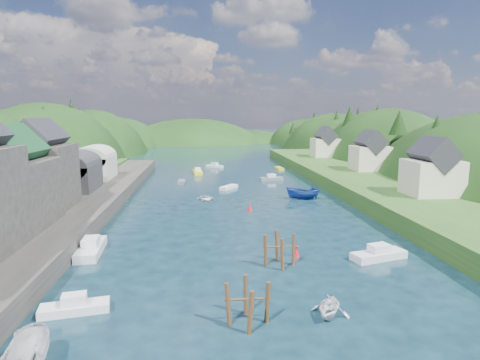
{
  "coord_description": "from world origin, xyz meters",
  "views": [
    {
      "loc": [
        -5.8,
        -31.7,
        13.79
      ],
      "look_at": [
        0.0,
        28.0,
        4.0
      ],
      "focal_mm": 30.0,
      "sensor_mm": 36.0,
      "label": 1
    }
  ],
  "objects": [
    {
      "name": "ground",
      "position": [
        0.0,
        50.0,
        0.0
      ],
      "size": [
        600.0,
        600.0,
        0.0
      ],
      "primitive_type": "plane",
      "color": "black",
      "rests_on": "ground"
    },
    {
      "name": "hillside_left",
      "position": [
        -45.0,
        75.0,
        -8.03
      ],
      "size": [
        44.0,
        245.56,
        52.0
      ],
      "color": "black",
      "rests_on": "ground"
    },
    {
      "name": "hillside_right",
      "position": [
        45.0,
        75.0,
        -7.41
      ],
      "size": [
        36.0,
        245.56,
        48.0
      ],
      "color": "black",
      "rests_on": "ground"
    },
    {
      "name": "far_hills",
      "position": [
        1.22,
        174.01,
        -10.8
      ],
      "size": [
        103.0,
        68.0,
        44.0
      ],
      "color": "black",
      "rests_on": "ground"
    },
    {
      "name": "hill_trees",
      "position": [
        1.23,
        64.56,
        11.16
      ],
      "size": [
        91.04,
        147.53,
        12.47
      ],
      "color": "black",
      "rests_on": "ground"
    },
    {
      "name": "quay_left",
      "position": [
        -24.0,
        20.0,
        1.0
      ],
      "size": [
        12.0,
        110.0,
        2.0
      ],
      "primitive_type": "cube",
      "color": "#2D2B28",
      "rests_on": "ground"
    },
    {
      "name": "terrace_left_grass",
      "position": [
        -31.0,
        20.0,
        1.25
      ],
      "size": [
        12.0,
        110.0,
        2.5
      ],
      "primitive_type": "cube",
      "color": "#234719",
      "rests_on": "ground"
    },
    {
      "name": "boat_sheds",
      "position": [
        -26.0,
        39.0,
        5.27
      ],
      "size": [
        7.0,
        21.0,
        7.5
      ],
      "color": "#2D2D30",
      "rests_on": "quay_left"
    },
    {
      "name": "terrace_right",
      "position": [
        25.0,
        40.0,
        1.2
      ],
      "size": [
        16.0,
        120.0,
        2.4
      ],
      "primitive_type": "cube",
      "color": "#234719",
      "rests_on": "ground"
    },
    {
      "name": "right_bank_cottages",
      "position": [
        28.0,
        48.33,
        5.84
      ],
      "size": [
        9.0,
        59.24,
        8.41
      ],
      "color": "beige",
      "rests_on": "terrace_right"
    },
    {
      "name": "piling_cluster_near",
      "position": [
        -2.87,
        -6.98,
        1.18
      ],
      "size": [
        3.13,
        2.93,
        3.5
      ],
      "color": "#382314",
      "rests_on": "ground"
    },
    {
      "name": "piling_cluster_far",
      "position": [
        1.27,
        3.21,
        1.2
      ],
      "size": [
        3.15,
        2.95,
        3.55
      ],
      "color": "#382314",
      "rests_on": "ground"
    },
    {
      "name": "channel_buoy_near",
      "position": [
        3.42,
        5.37,
        0.48
      ],
      "size": [
        0.7,
        0.7,
        1.1
      ],
      "color": "#B20E1A",
      "rests_on": "ground"
    },
    {
      "name": "channel_buoy_far",
      "position": [
        1.14,
        24.69,
        0.48
      ],
      "size": [
        0.7,
        0.7,
        1.1
      ],
      "color": "#B20E1A",
      "rests_on": "ground"
    },
    {
      "name": "moored_boats",
      "position": [
        -2.66,
        20.44,
        0.63
      ],
      "size": [
        33.2,
        89.85,
        2.15
      ],
      "color": "navy",
      "rests_on": "ground"
    }
  ]
}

